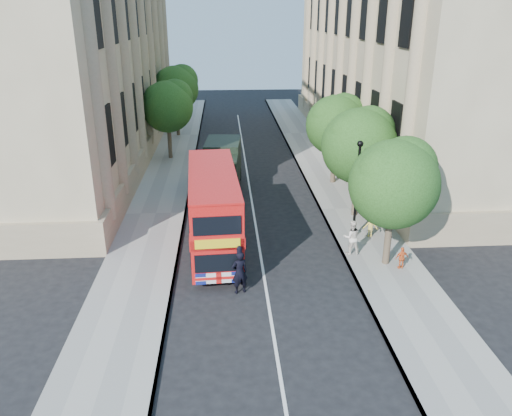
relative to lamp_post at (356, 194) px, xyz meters
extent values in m
plane|color=black|center=(-5.00, -6.00, -2.51)|extent=(120.00, 120.00, 0.00)
cube|color=gray|center=(0.75, 4.00, -2.45)|extent=(3.50, 80.00, 0.12)
cube|color=gray|center=(-10.75, 4.00, -2.45)|extent=(3.50, 80.00, 0.12)
cube|color=tan|center=(8.80, 18.00, 6.49)|extent=(12.00, 38.00, 18.00)
cube|color=tan|center=(-18.80, 18.00, 6.49)|extent=(12.00, 38.00, 18.00)
cylinder|color=#473828|center=(0.80, -3.00, -1.08)|extent=(0.32, 0.32, 2.86)
sphere|color=#1F4316|center=(0.80, -3.00, 1.52)|extent=(4.00, 4.00, 4.00)
sphere|color=#1F4316|center=(1.40, -2.60, 2.17)|extent=(2.80, 2.80, 2.80)
sphere|color=#1F4316|center=(0.30, -3.30, 2.04)|extent=(2.60, 2.60, 2.60)
cylinder|color=#473828|center=(0.80, 3.00, -1.01)|extent=(0.32, 0.32, 2.99)
sphere|color=#1F4316|center=(0.80, 3.00, 1.71)|extent=(4.20, 4.20, 4.20)
sphere|color=#1F4316|center=(1.40, 3.40, 2.39)|extent=(2.94, 2.94, 2.94)
sphere|color=#1F4316|center=(0.30, 2.70, 2.25)|extent=(2.73, 2.73, 2.73)
cylinder|color=#473828|center=(0.80, 9.00, -1.06)|extent=(0.32, 0.32, 2.90)
sphere|color=#1F4316|center=(0.80, 9.00, 1.58)|extent=(4.00, 4.00, 4.00)
sphere|color=#1F4316|center=(1.40, 9.40, 2.24)|extent=(2.80, 2.80, 2.80)
sphere|color=#1F4316|center=(0.30, 8.70, 2.11)|extent=(2.60, 2.60, 2.60)
cylinder|color=#473828|center=(-11.00, 16.00, -1.01)|extent=(0.32, 0.32, 2.99)
sphere|color=#1F4316|center=(-11.00, 16.00, 1.71)|extent=(4.00, 4.00, 4.00)
sphere|color=#1F4316|center=(-10.40, 16.40, 2.39)|extent=(2.80, 2.80, 2.80)
sphere|color=#1F4316|center=(-11.50, 15.70, 2.25)|extent=(2.60, 2.60, 2.60)
cylinder|color=#473828|center=(-11.00, 24.00, -0.93)|extent=(0.32, 0.32, 3.17)
sphere|color=#1F4316|center=(-11.00, 24.00, 1.95)|extent=(4.20, 4.20, 4.20)
sphere|color=#1F4316|center=(-10.40, 24.40, 2.67)|extent=(2.94, 2.94, 2.94)
sphere|color=#1F4316|center=(-11.50, 23.70, 2.53)|extent=(2.73, 2.73, 2.73)
cylinder|color=black|center=(0.00, 0.00, -2.14)|extent=(0.30, 0.30, 0.50)
cylinder|color=black|center=(0.00, 0.00, 0.11)|extent=(0.14, 0.14, 5.00)
sphere|color=black|center=(0.00, 0.00, 2.61)|extent=(0.32, 0.32, 0.32)
cube|color=red|center=(-7.25, -0.66, -0.35)|extent=(2.69, 8.59, 3.53)
cube|color=black|center=(-7.25, -0.66, -1.13)|extent=(2.72, 8.06, 0.80)
cube|color=black|center=(-7.25, -0.66, 0.57)|extent=(2.72, 8.06, 0.80)
cube|color=yellow|center=(-7.02, -4.89, -0.23)|extent=(1.88, 0.18, 0.40)
cylinder|color=black|center=(-8.10, -3.70, -2.06)|extent=(0.30, 0.90, 0.89)
cylinder|color=black|center=(-6.08, -3.59, -2.06)|extent=(0.30, 0.90, 0.89)
cylinder|color=black|center=(-8.41, 2.10, -2.06)|extent=(0.30, 0.90, 0.89)
cylinder|color=black|center=(-6.40, 2.21, -2.06)|extent=(0.30, 0.90, 0.89)
cube|color=black|center=(-6.96, 6.71, -1.00)|extent=(2.41, 2.21, 2.35)
cube|color=black|center=(-7.04, 5.76, -0.72)|extent=(2.02, 0.28, 0.78)
cube|color=black|center=(-6.74, 9.16, -0.78)|extent=(2.55, 3.77, 2.80)
cube|color=black|center=(-6.80, 8.49, -2.12)|extent=(2.49, 5.53, 0.28)
cylinder|color=black|center=(-7.97, 6.69, -2.06)|extent=(0.33, 0.91, 0.90)
cylinder|color=black|center=(-5.97, 6.51, -2.06)|extent=(0.33, 0.91, 0.90)
cylinder|color=black|center=(-7.64, 10.37, -2.06)|extent=(0.33, 0.91, 0.90)
cylinder|color=black|center=(-5.64, 10.19, -2.06)|extent=(0.33, 0.91, 0.90)
imported|color=black|center=(-6.13, -5.00, -1.55)|extent=(0.81, 0.67, 1.92)
imported|color=white|center=(-0.60, -1.90, -1.53)|extent=(0.85, 0.67, 1.73)
imported|color=orange|center=(1.34, -3.57, -1.86)|extent=(0.65, 0.34, 1.07)
imported|color=#DCBF4B|center=(0.89, -0.01, -1.80)|extent=(0.83, 0.56, 1.18)
camera|label=1|loc=(-6.66, -23.45, 8.64)|focal=35.00mm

